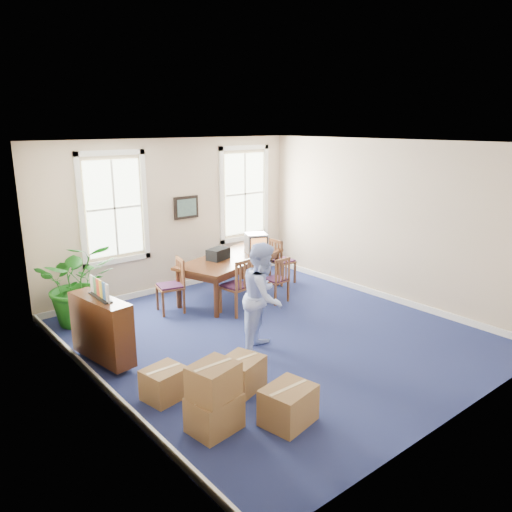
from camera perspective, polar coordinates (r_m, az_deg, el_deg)
floor at (r=8.61m, az=2.03°, el=-8.98°), size 6.50×6.50×0.00m
ceiling at (r=7.87m, az=2.25°, el=12.82°), size 6.50×6.50×0.00m
wall_back at (r=10.70m, az=-9.46°, el=4.57°), size 6.50×0.00×6.50m
wall_front at (r=6.14m, az=22.63°, el=-4.19°), size 6.50×0.00×6.50m
wall_left at (r=6.58m, az=-17.92°, el=-2.51°), size 0.00×6.50×6.50m
wall_right at (r=10.28m, az=14.83°, el=3.86°), size 0.00×6.50×6.50m
baseboard_back at (r=11.05m, az=-9.05°, el=-3.33°), size 6.00×0.04×0.12m
baseboard_left at (r=7.18m, az=-16.69°, el=-14.28°), size 0.04×6.50×0.12m
baseboard_right at (r=10.65m, az=14.19°, el=-4.31°), size 0.04×6.50×0.12m
window_left at (r=10.06m, az=-15.92°, el=5.28°), size 1.40×0.12×2.20m
window_right at (r=11.68m, az=-1.33°, el=7.13°), size 1.40×0.12×2.20m
wall_picture at (r=10.78m, az=-7.98°, el=5.52°), size 0.58×0.06×0.48m
conference_table at (r=10.33m, az=-2.87°, el=-2.39°), size 2.65×1.81×0.83m
crt_tv at (r=10.63m, az=0.02°, el=1.55°), size 0.59×0.61×0.40m
game_console at (r=10.84m, az=1.56°, el=0.85°), size 0.19×0.21×0.04m
equipment_bag at (r=10.07m, az=-4.35°, el=0.24°), size 0.51×0.41×0.22m
chair_near_left at (r=9.38m, az=-2.31°, el=-3.40°), size 0.55×0.55×1.08m
chair_near_right at (r=10.00m, az=2.25°, el=-2.67°), size 0.44×0.44×0.93m
chair_end_left at (r=9.56m, az=-9.81°, el=-3.38°), size 0.56×0.56×1.04m
chair_end_right at (r=11.18m, az=3.05°, el=-0.52°), size 0.46×0.46×1.02m
man at (r=7.82m, az=0.83°, el=-4.67°), size 1.07×1.03×1.73m
credenza at (r=7.83m, az=-17.17°, el=-8.42°), size 0.53×1.25×0.95m
brochure_rack at (r=7.62m, az=-17.41°, el=-4.06°), size 0.30×0.69×0.30m
potted_plant at (r=9.38m, az=-19.61°, el=-2.91°), size 1.68×1.57×1.51m
cardboard_boxes at (r=6.19m, az=-3.69°, el=-14.61°), size 1.85×1.85×0.88m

